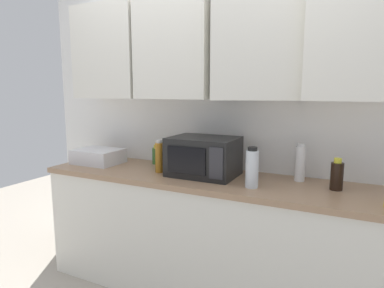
# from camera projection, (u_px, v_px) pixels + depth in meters

# --- Properties ---
(wall_back_with_cabinets) EXTENTS (3.39, 0.52, 2.60)m
(wall_back_with_cabinets) POSITION_uv_depth(u_px,v_px,m) (219.00, 82.00, 2.49)
(wall_back_with_cabinets) COLOR white
(wall_back_with_cabinets) RESTS_ON ground_plane
(counter_run) EXTENTS (2.52, 0.63, 0.90)m
(counter_run) POSITION_uv_depth(u_px,v_px,m) (206.00, 235.00, 2.47)
(counter_run) COLOR white
(counter_run) RESTS_ON ground_plane
(microwave) EXTENTS (0.48, 0.37, 0.28)m
(microwave) POSITION_uv_depth(u_px,v_px,m) (204.00, 156.00, 2.41)
(microwave) COLOR black
(microwave) RESTS_ON counter_run
(dish_rack) EXTENTS (0.38, 0.30, 0.12)m
(dish_rack) POSITION_uv_depth(u_px,v_px,m) (98.00, 156.00, 2.83)
(dish_rack) COLOR silver
(dish_rack) RESTS_ON counter_run
(bottle_soy_dark) EXTENTS (0.08, 0.08, 0.20)m
(bottle_soy_dark) POSITION_uv_depth(u_px,v_px,m) (337.00, 176.00, 2.06)
(bottle_soy_dark) COLOR black
(bottle_soy_dark) RESTS_ON counter_run
(bottle_amber_vinegar) EXTENTS (0.06, 0.06, 0.25)m
(bottle_amber_vinegar) POSITION_uv_depth(u_px,v_px,m) (159.00, 157.00, 2.50)
(bottle_amber_vinegar) COLOR #AD701E
(bottle_amber_vinegar) RESTS_ON counter_run
(bottle_white_jar) EXTENTS (0.07, 0.07, 0.26)m
(bottle_white_jar) POSITION_uv_depth(u_px,v_px,m) (300.00, 163.00, 2.26)
(bottle_white_jar) COLOR white
(bottle_white_jar) RESTS_ON counter_run
(bottle_green_oil) EXTENTS (0.08, 0.08, 0.16)m
(bottle_green_oil) POSITION_uv_depth(u_px,v_px,m) (157.00, 155.00, 2.81)
(bottle_green_oil) COLOR #386B2D
(bottle_green_oil) RESTS_ON counter_run
(bottle_clear_tall) EXTENTS (0.08, 0.08, 0.26)m
(bottle_clear_tall) POSITION_uv_depth(u_px,v_px,m) (252.00, 168.00, 2.11)
(bottle_clear_tall) COLOR silver
(bottle_clear_tall) RESTS_ON counter_run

